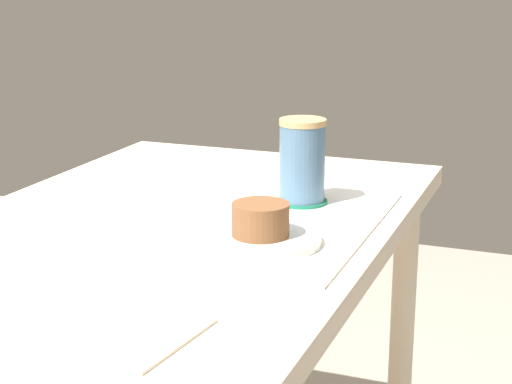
% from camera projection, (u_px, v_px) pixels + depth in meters
% --- Properties ---
extents(dining_table, '(1.09, 0.68, 0.73)m').
position_uv_depth(dining_table, '(170.00, 279.00, 1.37)').
color(dining_table, beige).
rests_on(dining_table, ground_plane).
extents(placemat, '(0.48, 0.29, 0.00)m').
position_uv_depth(placemat, '(280.00, 224.00, 1.34)').
color(placemat, white).
rests_on(placemat, dining_table).
extents(pastry_plate, '(0.18, 0.18, 0.01)m').
position_uv_depth(pastry_plate, '(261.00, 239.00, 1.24)').
color(pastry_plate, silver).
rests_on(pastry_plate, placemat).
extents(pastry, '(0.08, 0.08, 0.05)m').
position_uv_depth(pastry, '(261.00, 219.00, 1.23)').
color(pastry, brown).
rests_on(pastry, pastry_plate).
extents(coffee_coaster, '(0.09, 0.09, 0.00)m').
position_uv_depth(coffee_coaster, '(302.00, 201.00, 1.45)').
color(coffee_coaster, '#196B4C').
rests_on(coffee_coaster, placemat).
extents(coffee_mug, '(0.11, 0.08, 0.14)m').
position_uv_depth(coffee_mug, '(303.00, 160.00, 1.43)').
color(coffee_mug, slate).
rests_on(coffee_mug, coffee_coaster).
extents(paper_napkin, '(0.17, 0.17, 0.00)m').
position_uv_depth(paper_napkin, '(125.00, 332.00, 0.95)').
color(paper_napkin, silver).
rests_on(paper_napkin, dining_table).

